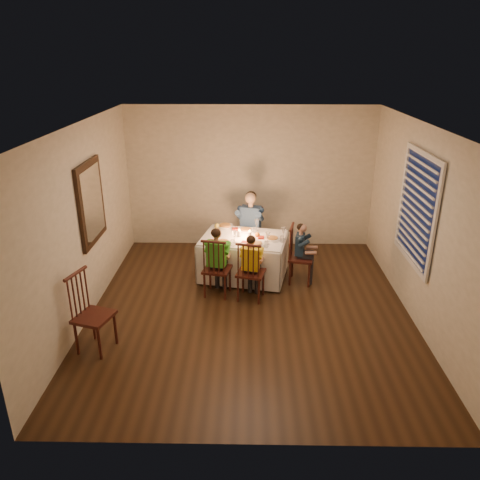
{
  "coord_description": "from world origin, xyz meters",
  "views": [
    {
      "loc": [
        -0.04,
        -5.87,
        3.44
      ],
      "look_at": [
        -0.15,
        0.15,
        1.02
      ],
      "focal_mm": 35.0,
      "sensor_mm": 36.0,
      "label": 1
    }
  ],
  "objects_px": {
    "dining_table": "(244,249)",
    "adult": "(250,259)",
    "chair_end": "(300,282)",
    "chair_adult": "(250,259)",
    "chair_near_right": "(251,298)",
    "child_yellow": "(251,298)",
    "child_teal": "(300,282)",
    "chair_extra": "(98,348)",
    "serving_bowl": "(225,227)",
    "child_green": "(218,294)",
    "chair_near_left": "(218,294)"
  },
  "relations": [
    {
      "from": "chair_adult",
      "to": "serving_bowl",
      "type": "relative_size",
      "value": 3.95
    },
    {
      "from": "dining_table",
      "to": "adult",
      "type": "bearing_deg",
      "value": 92.61
    },
    {
      "from": "chair_adult",
      "to": "chair_near_right",
      "type": "relative_size",
      "value": 1.0
    },
    {
      "from": "chair_adult",
      "to": "chair_near_left",
      "type": "height_order",
      "value": "same"
    },
    {
      "from": "dining_table",
      "to": "adult",
      "type": "distance_m",
      "value": 0.85
    },
    {
      "from": "chair_adult",
      "to": "chair_end",
      "type": "relative_size",
      "value": 1.0
    },
    {
      "from": "adult",
      "to": "chair_extra",
      "type": "bearing_deg",
      "value": -110.87
    },
    {
      "from": "chair_near_right",
      "to": "child_teal",
      "type": "xyz_separation_m",
      "value": [
        0.8,
        0.55,
        0.0
      ]
    },
    {
      "from": "adult",
      "to": "serving_bowl",
      "type": "xyz_separation_m",
      "value": [
        -0.42,
        -0.3,
        0.73
      ]
    },
    {
      "from": "chair_end",
      "to": "child_green",
      "type": "bearing_deg",
      "value": 120.76
    },
    {
      "from": "chair_adult",
      "to": "chair_extra",
      "type": "bearing_deg",
      "value": -110.87
    },
    {
      "from": "chair_adult",
      "to": "serving_bowl",
      "type": "height_order",
      "value": "serving_bowl"
    },
    {
      "from": "chair_extra",
      "to": "serving_bowl",
      "type": "height_order",
      "value": "serving_bowl"
    },
    {
      "from": "child_green",
      "to": "child_teal",
      "type": "distance_m",
      "value": 1.37
    },
    {
      "from": "dining_table",
      "to": "adult",
      "type": "height_order",
      "value": "dining_table"
    },
    {
      "from": "adult",
      "to": "serving_bowl",
      "type": "bearing_deg",
      "value": -130.65
    },
    {
      "from": "chair_near_left",
      "to": "chair_near_right",
      "type": "bearing_deg",
      "value": 179.65
    },
    {
      "from": "chair_near_left",
      "to": "serving_bowl",
      "type": "distance_m",
      "value": 1.25
    },
    {
      "from": "chair_near_right",
      "to": "child_teal",
      "type": "height_order",
      "value": "child_teal"
    },
    {
      "from": "chair_extra",
      "to": "child_yellow",
      "type": "distance_m",
      "value": 2.33
    },
    {
      "from": "child_yellow",
      "to": "child_teal",
      "type": "xyz_separation_m",
      "value": [
        0.8,
        0.55,
        0.0
      ]
    },
    {
      "from": "child_green",
      "to": "serving_bowl",
      "type": "bearing_deg",
      "value": -82.4
    },
    {
      "from": "chair_near_left",
      "to": "chair_extra",
      "type": "distance_m",
      "value": 2.01
    },
    {
      "from": "child_yellow",
      "to": "chair_extra",
      "type": "bearing_deg",
      "value": 48.62
    },
    {
      "from": "chair_extra",
      "to": "child_green",
      "type": "relative_size",
      "value": 0.95
    },
    {
      "from": "adult",
      "to": "chair_near_left",
      "type": "bearing_deg",
      "value": -96.9
    },
    {
      "from": "child_teal",
      "to": "adult",
      "type": "bearing_deg",
      "value": 54.85
    },
    {
      "from": "child_yellow",
      "to": "dining_table",
      "type": "bearing_deg",
      "value": -67.25
    },
    {
      "from": "chair_near_right",
      "to": "adult",
      "type": "distance_m",
      "value": 1.42
    },
    {
      "from": "chair_end",
      "to": "adult",
      "type": "bearing_deg",
      "value": 54.85
    },
    {
      "from": "chair_adult",
      "to": "child_yellow",
      "type": "xyz_separation_m",
      "value": [
        0.01,
        -1.42,
        0.0
      ]
    },
    {
      "from": "dining_table",
      "to": "chair_adult",
      "type": "relative_size",
      "value": 1.59
    },
    {
      "from": "chair_adult",
      "to": "chair_near_right",
      "type": "distance_m",
      "value": 1.42
    },
    {
      "from": "child_green",
      "to": "chair_near_left",
      "type": "bearing_deg",
      "value": -0.0
    },
    {
      "from": "child_green",
      "to": "child_yellow",
      "type": "height_order",
      "value": "child_green"
    },
    {
      "from": "serving_bowl",
      "to": "dining_table",
      "type": "bearing_deg",
      "value": -50.78
    },
    {
      "from": "chair_adult",
      "to": "chair_near_right",
      "type": "height_order",
      "value": "same"
    },
    {
      "from": "chair_end",
      "to": "child_teal",
      "type": "height_order",
      "value": "child_teal"
    },
    {
      "from": "chair_end",
      "to": "child_yellow",
      "type": "distance_m",
      "value": 0.97
    },
    {
      "from": "child_green",
      "to": "chair_extra",
      "type": "bearing_deg",
      "value": 57.49
    },
    {
      "from": "chair_near_left",
      "to": "chair_extra",
      "type": "bearing_deg",
      "value": 57.49
    },
    {
      "from": "chair_adult",
      "to": "child_yellow",
      "type": "distance_m",
      "value": 1.42
    },
    {
      "from": "chair_extra",
      "to": "child_green",
      "type": "height_order",
      "value": "child_green"
    },
    {
      "from": "chair_end",
      "to": "chair_extra",
      "type": "distance_m",
      "value": 3.3
    },
    {
      "from": "dining_table",
      "to": "chair_end",
      "type": "distance_m",
      "value": 1.05
    },
    {
      "from": "dining_table",
      "to": "chair_adult",
      "type": "bearing_deg",
      "value": 92.61
    },
    {
      "from": "chair_end",
      "to": "chair_extra",
      "type": "relative_size",
      "value": 0.92
    },
    {
      "from": "child_yellow",
      "to": "child_teal",
      "type": "bearing_deg",
      "value": -131.24
    },
    {
      "from": "chair_adult",
      "to": "chair_near_right",
      "type": "xyz_separation_m",
      "value": [
        0.01,
        -1.42,
        0.0
      ]
    },
    {
      "from": "chair_near_left",
      "to": "adult",
      "type": "distance_m",
      "value": 1.4
    }
  ]
}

